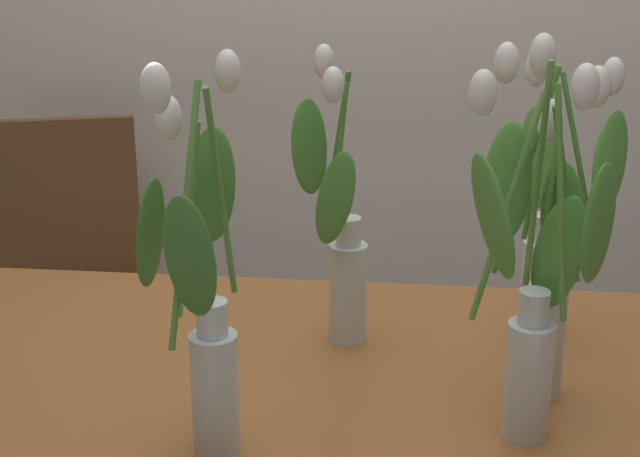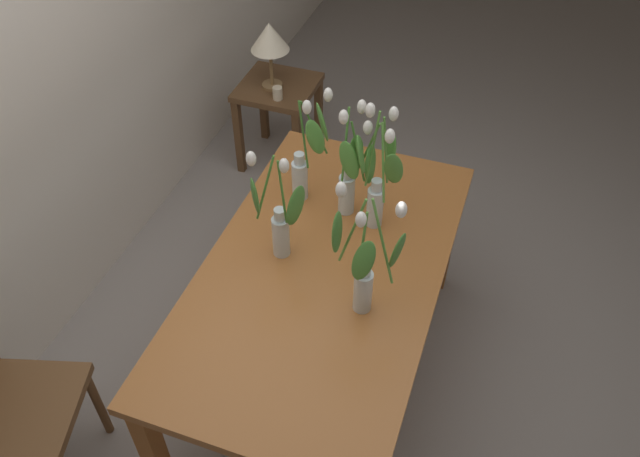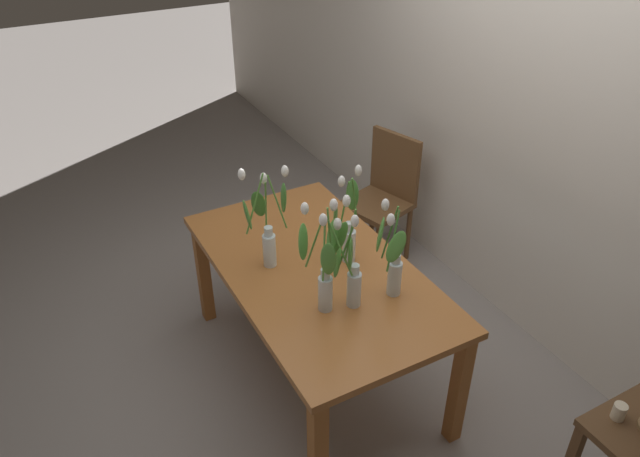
{
  "view_description": "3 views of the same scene",
  "coord_description": "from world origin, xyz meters",
  "px_view_note": "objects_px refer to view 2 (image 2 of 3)",
  "views": [
    {
      "loc": [
        0.13,
        -1.34,
        1.48
      ],
      "look_at": [
        -0.01,
        0.07,
        0.99
      ],
      "focal_mm": 52.4,
      "sensor_mm": 36.0,
      "label": 1
    },
    {
      "loc": [
        -1.58,
        -0.55,
        2.57
      ],
      "look_at": [
        0.07,
        0.03,
        0.88
      ],
      "focal_mm": 36.01,
      "sensor_mm": 36.0,
      "label": 2
    },
    {
      "loc": [
        2.21,
        -1.18,
        2.6
      ],
      "look_at": [
        -0.03,
        0.04,
        0.95
      ],
      "focal_mm": 33.95,
      "sensor_mm": 36.0,
      "label": 3
    }
  ],
  "objects_px": {
    "tulip_vase_0": "(350,181)",
    "side_table": "(278,102)",
    "dining_table": "(323,283)",
    "tulip_vase_4": "(306,162)",
    "tulip_vase_2": "(375,178)",
    "pillar_candle": "(278,93)",
    "tulip_vase_3": "(279,222)",
    "tulip_vase_1": "(364,269)",
    "table_lamp": "(270,38)"
  },
  "relations": [
    {
      "from": "tulip_vase_1",
      "to": "pillar_candle",
      "type": "bearing_deg",
      "value": 32.57
    },
    {
      "from": "tulip_vase_0",
      "to": "tulip_vase_3",
      "type": "height_order",
      "value": "tulip_vase_0"
    },
    {
      "from": "tulip_vase_2",
      "to": "side_table",
      "type": "bearing_deg",
      "value": 38.19
    },
    {
      "from": "tulip_vase_1",
      "to": "tulip_vase_3",
      "type": "height_order",
      "value": "tulip_vase_1"
    },
    {
      "from": "side_table",
      "to": "tulip_vase_4",
      "type": "bearing_deg",
      "value": -151.52
    },
    {
      "from": "tulip_vase_3",
      "to": "side_table",
      "type": "height_order",
      "value": "tulip_vase_3"
    },
    {
      "from": "tulip_vase_4",
      "to": "side_table",
      "type": "bearing_deg",
      "value": 28.48
    },
    {
      "from": "dining_table",
      "to": "tulip_vase_2",
      "type": "bearing_deg",
      "value": -19.52
    },
    {
      "from": "tulip_vase_3",
      "to": "tulip_vase_4",
      "type": "xyz_separation_m",
      "value": [
        0.36,
        0.03,
        0.01
      ]
    },
    {
      "from": "dining_table",
      "to": "tulip_vase_4",
      "type": "height_order",
      "value": "tulip_vase_4"
    },
    {
      "from": "side_table",
      "to": "table_lamp",
      "type": "xyz_separation_m",
      "value": [
        -0.03,
        0.02,
        0.42
      ]
    },
    {
      "from": "tulip_vase_4",
      "to": "pillar_candle",
      "type": "xyz_separation_m",
      "value": [
        0.94,
        0.53,
        -0.34
      ]
    },
    {
      "from": "tulip_vase_2",
      "to": "table_lamp",
      "type": "distance_m",
      "value": 1.45
    },
    {
      "from": "tulip_vase_3",
      "to": "tulip_vase_4",
      "type": "height_order",
      "value": "tulip_vase_4"
    },
    {
      "from": "tulip_vase_1",
      "to": "tulip_vase_2",
      "type": "height_order",
      "value": "tulip_vase_2"
    },
    {
      "from": "tulip_vase_4",
      "to": "tulip_vase_1",
      "type": "bearing_deg",
      "value": -141.92
    },
    {
      "from": "tulip_vase_0",
      "to": "pillar_candle",
      "type": "height_order",
      "value": "tulip_vase_0"
    },
    {
      "from": "tulip_vase_3",
      "to": "pillar_candle",
      "type": "relative_size",
      "value": 6.88
    },
    {
      "from": "tulip_vase_3",
      "to": "pillar_candle",
      "type": "distance_m",
      "value": 1.45
    },
    {
      "from": "table_lamp",
      "to": "pillar_candle",
      "type": "xyz_separation_m",
      "value": [
        -0.11,
        -0.08,
        -0.27
      ]
    },
    {
      "from": "tulip_vase_1",
      "to": "tulip_vase_4",
      "type": "distance_m",
      "value": 0.66
    },
    {
      "from": "dining_table",
      "to": "tulip_vase_4",
      "type": "xyz_separation_m",
      "value": [
        0.37,
        0.21,
        0.28
      ]
    },
    {
      "from": "dining_table",
      "to": "tulip_vase_4",
      "type": "relative_size",
      "value": 3.06
    },
    {
      "from": "tulip_vase_0",
      "to": "tulip_vase_1",
      "type": "relative_size",
      "value": 0.97
    },
    {
      "from": "tulip_vase_3",
      "to": "table_lamp",
      "type": "relative_size",
      "value": 1.3
    },
    {
      "from": "dining_table",
      "to": "tulip_vase_2",
      "type": "xyz_separation_m",
      "value": [
        0.31,
        -0.11,
        0.33
      ]
    },
    {
      "from": "tulip_vase_0",
      "to": "tulip_vase_3",
      "type": "bearing_deg",
      "value": 150.31
    },
    {
      "from": "pillar_candle",
      "to": "dining_table",
      "type": "bearing_deg",
      "value": -150.87
    },
    {
      "from": "tulip_vase_2",
      "to": "tulip_vase_4",
      "type": "relative_size",
      "value": 1.11
    },
    {
      "from": "dining_table",
      "to": "tulip_vase_1",
      "type": "bearing_deg",
      "value": -126.07
    },
    {
      "from": "dining_table",
      "to": "pillar_candle",
      "type": "bearing_deg",
      "value": 29.13
    },
    {
      "from": "tulip_vase_4",
      "to": "table_lamp",
      "type": "bearing_deg",
      "value": 29.95
    },
    {
      "from": "tulip_vase_4",
      "to": "table_lamp",
      "type": "xyz_separation_m",
      "value": [
        1.05,
        0.61,
        -0.07
      ]
    },
    {
      "from": "table_lamp",
      "to": "pillar_candle",
      "type": "relative_size",
      "value": 5.31
    },
    {
      "from": "dining_table",
      "to": "tulip_vase_0",
      "type": "distance_m",
      "value": 0.42
    },
    {
      "from": "tulip_vase_1",
      "to": "pillar_candle",
      "type": "distance_m",
      "value": 1.77
    },
    {
      "from": "tulip_vase_1",
      "to": "tulip_vase_4",
      "type": "bearing_deg",
      "value": 38.08
    },
    {
      "from": "dining_table",
      "to": "tulip_vase_4",
      "type": "bearing_deg",
      "value": 28.9
    },
    {
      "from": "tulip_vase_3",
      "to": "tulip_vase_0",
      "type": "bearing_deg",
      "value": -29.69
    },
    {
      "from": "tulip_vase_1",
      "to": "tulip_vase_4",
      "type": "relative_size",
      "value": 1.09
    },
    {
      "from": "dining_table",
      "to": "tulip_vase_2",
      "type": "relative_size",
      "value": 2.76
    },
    {
      "from": "tulip_vase_0",
      "to": "tulip_vase_4",
      "type": "bearing_deg",
      "value": 78.09
    },
    {
      "from": "tulip_vase_2",
      "to": "pillar_candle",
      "type": "height_order",
      "value": "tulip_vase_2"
    },
    {
      "from": "dining_table",
      "to": "tulip_vase_3",
      "type": "distance_m",
      "value": 0.32
    },
    {
      "from": "table_lamp",
      "to": "dining_table",
      "type": "bearing_deg",
      "value": -150.32
    },
    {
      "from": "tulip_vase_1",
      "to": "tulip_vase_2",
      "type": "relative_size",
      "value": 0.98
    },
    {
      "from": "tulip_vase_0",
      "to": "side_table",
      "type": "xyz_separation_m",
      "value": [
        1.12,
        0.79,
        -0.49
      ]
    },
    {
      "from": "tulip_vase_0",
      "to": "tulip_vase_4",
      "type": "height_order",
      "value": "tulip_vase_0"
    },
    {
      "from": "tulip_vase_2",
      "to": "tulip_vase_1",
      "type": "bearing_deg",
      "value": -168.62
    },
    {
      "from": "tulip_vase_3",
      "to": "tulip_vase_1",
      "type": "bearing_deg",
      "value": -112.37
    }
  ]
}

